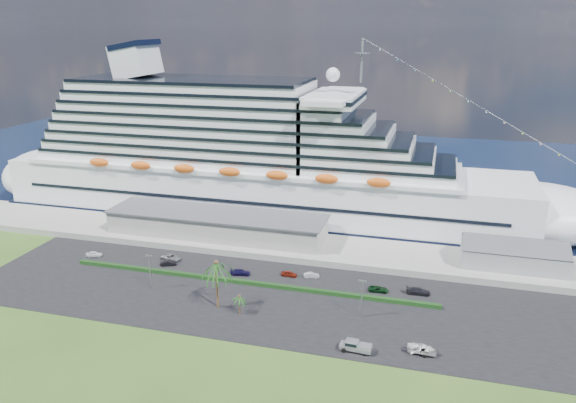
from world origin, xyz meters
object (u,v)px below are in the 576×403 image
(parked_car_3, at_px, (240,272))
(boat_trailer, at_px, (422,349))
(cruise_ship, at_px, (256,163))
(pickup_truck, at_px, (355,346))

(parked_car_3, xyz_separation_m, boat_trailer, (43.74, -23.12, 0.52))
(cruise_ship, relative_size, pickup_truck, 31.76)
(cruise_ship, height_order, boat_trailer, cruise_ship)
(cruise_ship, distance_m, boat_trailer, 87.43)
(cruise_ship, relative_size, parked_car_3, 39.88)
(cruise_ship, height_order, pickup_truck, cruise_ship)
(cruise_ship, bearing_deg, pickup_truck, -58.41)
(parked_car_3, height_order, pickup_truck, pickup_truck)
(parked_car_3, bearing_deg, cruise_ship, 1.64)
(boat_trailer, bearing_deg, pickup_truck, -169.60)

